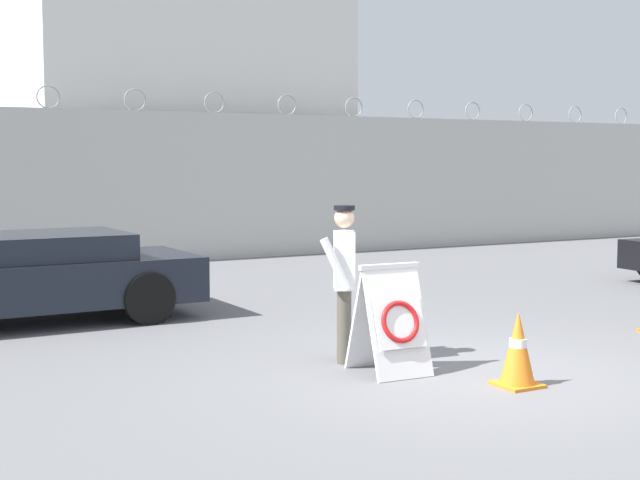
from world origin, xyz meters
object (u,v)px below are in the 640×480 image
Objects in this scene: security_guard at (344,276)px; traffic_cone_near at (518,349)px; parked_car_front_coupe at (29,276)px; barricade_sign at (391,319)px.

traffic_cone_near is (0.93, -1.71, -0.57)m from security_guard.
parked_car_front_coupe is at bearing -119.66° from security_guard.
parked_car_front_coupe is (-2.52, 3.99, -0.31)m from security_guard.
security_guard is at bearing 121.18° from parked_car_front_coupe.
parked_car_front_coupe is (-3.45, 5.70, 0.26)m from traffic_cone_near.
parked_car_front_coupe is at bearing 121.19° from traffic_cone_near.
barricade_sign is 0.80m from security_guard.
traffic_cone_near is at bearing 120.12° from parked_car_front_coupe.
barricade_sign is at bearing 118.66° from parked_car_front_coupe.
security_guard is 2.31× the size of traffic_cone_near.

